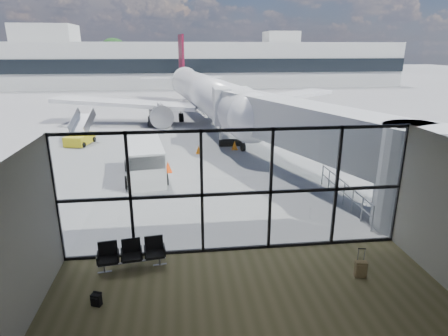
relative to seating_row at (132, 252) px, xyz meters
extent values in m
plane|color=slate|center=(3.61, 40.68, -0.54)|extent=(220.00, 220.00, 0.00)
cube|color=brown|center=(3.61, -3.32, -0.53)|extent=(12.00, 8.00, 0.01)
cube|color=silver|center=(3.61, -3.32, 3.96)|extent=(12.00, 8.00, 0.02)
cube|color=beige|center=(-2.39, -3.32, 1.71)|extent=(0.02, 8.00, 4.50)
cube|color=white|center=(3.61, 0.68, 1.71)|extent=(12.00, 0.04, 4.50)
cube|color=black|center=(3.61, 0.68, -0.48)|extent=(12.00, 0.12, 0.10)
cube|color=black|center=(3.61, 0.68, 1.66)|extent=(12.00, 0.12, 0.10)
cube|color=black|center=(3.61, 0.68, 3.90)|extent=(12.00, 0.12, 0.10)
cube|color=black|center=(-2.39, 0.68, 1.71)|extent=(0.10, 0.12, 4.50)
cube|color=black|center=(0.01, 0.68, 1.71)|extent=(0.10, 0.12, 4.50)
cube|color=black|center=(2.41, 0.68, 1.71)|extent=(0.10, 0.12, 4.50)
cube|color=black|center=(4.81, 0.68, 1.71)|extent=(0.10, 0.12, 4.50)
cube|color=black|center=(7.21, 0.68, 1.71)|extent=(0.10, 0.12, 4.50)
cube|color=black|center=(9.61, 0.68, 1.71)|extent=(0.10, 0.12, 4.50)
cylinder|color=#9A9D9F|center=(10.81, 1.68, 1.56)|extent=(2.80, 2.80, 4.20)
cube|color=#9A9D9F|center=(8.16, 8.68, 2.46)|extent=(7.45, 14.81, 2.40)
cube|color=#9A9D9F|center=(5.51, 15.68, 2.46)|extent=(2.60, 2.20, 2.60)
cylinder|color=gray|center=(4.71, 15.68, 0.36)|extent=(0.20, 0.20, 1.80)
cylinder|color=gray|center=(6.31, 15.68, 0.36)|extent=(0.20, 0.20, 1.80)
cylinder|color=black|center=(5.51, 15.68, -0.29)|extent=(1.80, 0.56, 0.56)
cylinder|color=gray|center=(9.21, 1.48, 0.01)|extent=(0.06, 0.06, 1.10)
cylinder|color=gray|center=(9.21, 2.38, 0.01)|extent=(0.06, 0.06, 1.10)
cylinder|color=gray|center=(9.21, 3.28, 0.01)|extent=(0.06, 0.06, 1.10)
cylinder|color=gray|center=(9.21, 4.18, 0.01)|extent=(0.06, 0.06, 1.10)
cylinder|color=gray|center=(9.21, 5.08, 0.01)|extent=(0.06, 0.06, 1.10)
cylinder|color=gray|center=(9.21, 5.98, 0.01)|extent=(0.06, 0.06, 1.10)
cylinder|color=gray|center=(9.21, 6.88, 0.01)|extent=(0.06, 0.06, 1.10)
cylinder|color=gray|center=(9.21, 4.18, 0.54)|extent=(0.06, 5.40, 0.06)
cylinder|color=gray|center=(9.21, 4.18, 0.06)|extent=(0.06, 5.40, 0.06)
cube|color=beige|center=(3.61, 62.68, 3.46)|extent=(80.00, 12.00, 8.00)
cube|color=black|center=(3.61, 56.58, 3.46)|extent=(80.00, 0.20, 2.40)
cube|color=beige|center=(-21.39, 62.68, 8.96)|extent=(10.00, 8.00, 3.00)
cube|color=beige|center=(21.61, 62.68, 8.46)|extent=(6.00, 6.00, 2.00)
cylinder|color=#382619|center=(-29.39, 72.68, 1.17)|extent=(0.50, 0.50, 3.42)
sphere|color=black|center=(-29.39, 72.68, 5.35)|extent=(6.27, 6.27, 6.27)
cylinder|color=#382619|center=(-23.39, 72.68, 0.81)|extent=(0.50, 0.50, 2.70)
sphere|color=black|center=(-23.39, 72.68, 4.11)|extent=(4.95, 4.95, 4.95)
cylinder|color=#382619|center=(-17.39, 72.68, 0.99)|extent=(0.50, 0.50, 3.06)
sphere|color=black|center=(-17.39, 72.68, 4.73)|extent=(5.61, 5.61, 5.61)
cylinder|color=#382619|center=(-11.39, 72.68, 1.17)|extent=(0.50, 0.50, 3.42)
sphere|color=black|center=(-11.39, 72.68, 5.35)|extent=(6.27, 6.27, 6.27)
cube|color=gray|center=(0.02, -0.12, -0.29)|extent=(2.18, 0.37, 0.04)
cube|color=black|center=(-0.73, -0.22, -0.10)|extent=(0.69, 0.65, 0.08)
cube|color=black|center=(-0.76, 0.06, 0.16)|extent=(0.62, 0.15, 0.55)
cube|color=black|center=(0.02, -0.12, -0.10)|extent=(0.69, 0.65, 0.08)
cube|color=black|center=(-0.02, 0.16, 0.16)|extent=(0.62, 0.15, 0.55)
cube|color=black|center=(0.76, -0.02, -0.10)|extent=(0.69, 0.65, 0.08)
cube|color=black|center=(0.72, 0.26, 0.16)|extent=(0.62, 0.15, 0.55)
cylinder|color=gray|center=(-0.87, -0.24, -0.41)|extent=(0.06, 0.06, 0.25)
cylinder|color=gray|center=(0.91, 0.00, -0.41)|extent=(0.06, 0.06, 0.25)
cube|color=black|center=(-0.79, -1.92, -0.35)|extent=(0.32, 0.26, 0.37)
cube|color=black|center=(-0.83, -2.01, -0.35)|extent=(0.22, 0.13, 0.26)
cylinder|color=black|center=(-0.76, -1.84, -0.16)|extent=(0.26, 0.16, 0.07)
cube|color=olive|center=(7.30, -1.48, -0.25)|extent=(0.39, 0.28, 0.54)
cube|color=olive|center=(7.28, -1.59, -0.25)|extent=(0.30, 0.09, 0.40)
cylinder|color=gray|center=(7.22, -1.36, 0.21)|extent=(0.02, 0.02, 0.45)
cylinder|color=gray|center=(7.42, -1.40, 0.21)|extent=(0.02, 0.02, 0.45)
cube|color=black|center=(7.32, -1.38, 0.43)|extent=(0.24, 0.07, 0.02)
cylinder|color=black|center=(7.22, -1.36, -0.51)|extent=(0.04, 0.06, 0.06)
cylinder|color=black|center=(7.42, -1.40, -0.51)|extent=(0.04, 0.06, 0.06)
cylinder|color=silver|center=(4.49, 25.82, 2.19)|extent=(7.12, 27.50, 3.37)
sphere|color=silver|center=(6.38, 12.30, 2.19)|extent=(3.37, 3.37, 3.37)
cone|color=silver|center=(2.28, 41.59, 2.46)|extent=(4.09, 5.87, 3.37)
cube|color=black|center=(6.31, 12.85, 2.65)|extent=(2.13, 1.36, 0.45)
cube|color=silver|center=(-3.29, 25.65, 1.42)|extent=(13.98, 5.42, 1.08)
cylinder|color=black|center=(-0.07, 24.26, 0.51)|extent=(2.32, 3.33, 1.91)
cube|color=silver|center=(-0.54, 40.74, 2.56)|extent=(5.11, 1.99, 0.16)
cube|color=silver|center=(12.02, 27.79, 1.42)|extent=(13.63, 8.76, 1.08)
cylinder|color=black|center=(9.30, 25.58, 0.51)|extent=(2.32, 3.33, 1.91)
cube|color=silver|center=(5.23, 41.54, 2.56)|extent=(5.26, 3.25, 0.16)
cube|color=maroon|center=(2.28, 41.59, 5.47)|extent=(0.75, 3.46, 5.46)
cylinder|color=gray|center=(6.13, 14.11, 0.10)|extent=(0.18, 0.18, 1.27)
cylinder|color=black|center=(6.13, 14.11, -0.22)|extent=(0.31, 0.66, 0.64)
cylinder|color=black|center=(1.91, 25.92, -0.13)|extent=(0.53, 0.92, 0.87)
cylinder|color=black|center=(6.95, 26.62, -0.13)|extent=(0.53, 0.92, 0.87)
cube|color=silver|center=(-0.29, 9.12, 0.45)|extent=(2.57, 4.77, 1.98)
cube|color=black|center=(-0.07, 7.46, 0.99)|extent=(2.02, 1.43, 0.69)
cylinder|color=black|center=(-1.08, 7.52, -0.19)|extent=(0.34, 0.72, 0.69)
cylinder|color=black|center=(0.89, 7.79, -0.19)|extent=(0.34, 0.72, 0.69)
cylinder|color=black|center=(-1.47, 10.46, -0.19)|extent=(0.34, 0.72, 0.69)
cylinder|color=black|center=(0.49, 10.73, -0.19)|extent=(0.34, 0.72, 0.69)
cube|color=black|center=(-0.35, 24.68, 0.00)|extent=(1.58, 3.04, 0.99)
cube|color=black|center=(-0.27, 25.86, 0.74)|extent=(1.35, 2.53, 1.02)
cylinder|color=black|center=(-1.11, 23.74, -0.29)|extent=(0.23, 0.51, 0.49)
cylinder|color=black|center=(0.27, 23.65, -0.29)|extent=(0.23, 0.51, 0.49)
cylinder|color=black|center=(-0.97, 25.71, -0.29)|extent=(0.23, 0.51, 0.49)
cylinder|color=black|center=(0.41, 25.62, -0.29)|extent=(0.23, 0.51, 0.49)
cube|color=gold|center=(-5.86, 17.61, -0.14)|extent=(1.92, 2.72, 0.71)
cube|color=gray|center=(-5.71, 18.30, 0.88)|extent=(1.65, 2.23, 1.31)
cylinder|color=black|center=(-6.75, 16.90, -0.34)|extent=(0.26, 0.42, 0.39)
cylinder|color=black|center=(-5.37, 16.59, -0.34)|extent=(0.26, 0.42, 0.39)
cylinder|color=black|center=(-6.36, 18.63, -0.34)|extent=(0.26, 0.42, 0.39)
cylinder|color=black|center=(-4.98, 18.32, -0.34)|extent=(0.26, 0.42, 0.39)
cube|color=#FF490D|center=(0.96, 10.01, -0.52)|extent=(0.46, 0.46, 0.03)
cone|color=#FF490D|center=(0.96, 10.01, -0.21)|extent=(0.44, 0.44, 0.66)
cube|color=orange|center=(2.98, 13.90, -0.52)|extent=(0.40, 0.40, 0.03)
cone|color=orange|center=(2.98, 13.90, -0.25)|extent=(0.38, 0.38, 0.58)
cube|color=orange|center=(5.62, 14.68, -0.52)|extent=(0.44, 0.44, 0.03)
cone|color=orange|center=(5.62, 14.68, -0.22)|extent=(0.42, 0.42, 0.63)
camera|label=1|loc=(1.74, -11.24, 6.47)|focal=30.00mm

